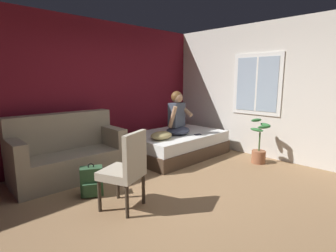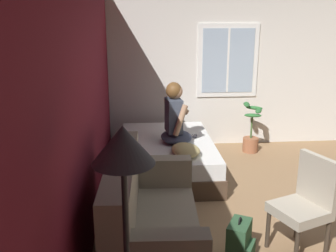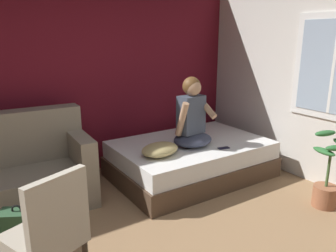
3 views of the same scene
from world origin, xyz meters
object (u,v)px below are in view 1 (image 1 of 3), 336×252
at_px(person_seated, 177,117).
at_px(potted_plant, 259,148).
at_px(cell_phone, 198,134).
at_px(side_chair, 126,168).
at_px(bed, 176,144).
at_px(backpack, 92,182).
at_px(throw_pillow, 161,135).
at_px(couch, 68,154).

bearing_deg(person_seated, potted_plant, -59.01).
bearing_deg(potted_plant, cell_phone, 118.24).
xyz_separation_m(side_chair, potted_plant, (2.86, -0.30, -0.23)).
distance_m(person_seated, cell_phone, 0.54).
relative_size(bed, backpack, 4.41).
relative_size(bed, side_chair, 2.06).
height_order(side_chair, throw_pillow, side_chair).
xyz_separation_m(side_chair, throw_pillow, (1.51, 0.98, 0.02)).
distance_m(throw_pillow, cell_phone, 0.83).
bearing_deg(cell_phone, backpack, -76.86).
xyz_separation_m(side_chair, person_seated, (2.04, 1.07, 0.30)).
relative_size(bed, couch, 1.16).
bearing_deg(potted_plant, bed, 116.79).
distance_m(couch, potted_plant, 3.45).
relative_size(bed, person_seated, 2.31).
relative_size(couch, backpack, 3.79).
xyz_separation_m(throw_pillow, cell_phone, (0.79, -0.23, -0.07)).
bearing_deg(cell_phone, potted_plant, 39.38).
bearing_deg(side_chair, cell_phone, 17.94).
relative_size(couch, person_seated, 1.98).
bearing_deg(bed, couch, 170.73).
xyz_separation_m(couch, backpack, (-0.06, -0.87, -0.20)).
bearing_deg(backpack, person_seated, 10.69).
bearing_deg(couch, backpack, -93.81).
bearing_deg(couch, throw_pillow, -19.47).
bearing_deg(throw_pillow, backpack, -168.90).
xyz_separation_m(couch, throw_pillow, (1.57, -0.55, 0.16)).
relative_size(throw_pillow, potted_plant, 0.56).
height_order(side_chair, person_seated, person_seated).
height_order(person_seated, cell_phone, person_seated).
relative_size(couch, cell_phone, 12.04).
height_order(side_chair, backpack, side_chair).
xyz_separation_m(bed, side_chair, (-2.11, -1.18, 0.30)).
bearing_deg(backpack, couch, 86.19).
bearing_deg(bed, potted_plant, -63.21).
height_order(throw_pillow, cell_phone, throw_pillow).
bearing_deg(backpack, potted_plant, -17.91).
height_order(couch, potted_plant, couch).
height_order(person_seated, backpack, person_seated).
distance_m(person_seated, potted_plant, 1.69).
relative_size(bed, potted_plant, 2.38).
bearing_deg(cell_phone, side_chair, -60.92).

